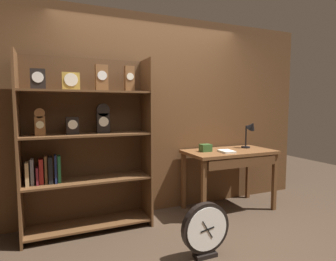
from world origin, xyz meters
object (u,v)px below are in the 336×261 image
(bookshelf, at_px, (84,144))
(workbench, at_px, (230,158))
(round_clock_large, at_px, (206,230))
(desk_lamp, at_px, (251,130))
(open_repair_manual, at_px, (227,151))
(toolbox_small, at_px, (206,148))

(bookshelf, relative_size, workbench, 1.63)
(bookshelf, relative_size, round_clock_large, 3.76)
(workbench, xyz_separation_m, round_clock_large, (-0.93, -0.91, -0.45))
(workbench, bearing_deg, desk_lamp, 11.01)
(desk_lamp, distance_m, open_repair_manual, 0.60)
(round_clock_large, bearing_deg, open_repair_manual, 45.59)
(toolbox_small, relative_size, round_clock_large, 0.27)
(open_repair_manual, bearing_deg, round_clock_large, -129.74)
(bookshelf, height_order, toolbox_small, bookshelf)
(toolbox_small, bearing_deg, workbench, -12.46)
(open_repair_manual, bearing_deg, desk_lamp, 22.42)
(workbench, bearing_deg, bookshelf, 175.92)
(bookshelf, height_order, open_repair_manual, bookshelf)
(desk_lamp, bearing_deg, open_repair_manual, -162.24)
(workbench, xyz_separation_m, desk_lamp, (0.40, 0.08, 0.37))
(workbench, height_order, toolbox_small, toolbox_small)
(bookshelf, bearing_deg, workbench, -4.08)
(desk_lamp, xyz_separation_m, open_repair_manual, (-0.52, -0.17, -0.25))
(toolbox_small, bearing_deg, round_clock_large, -120.70)
(workbench, bearing_deg, open_repair_manual, -144.17)
(toolbox_small, distance_m, open_repair_manual, 0.28)
(workbench, relative_size, round_clock_large, 2.31)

